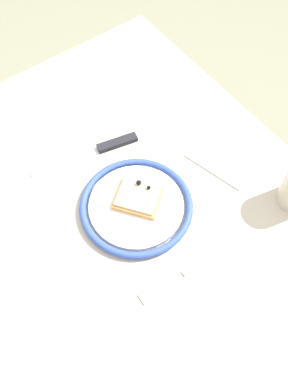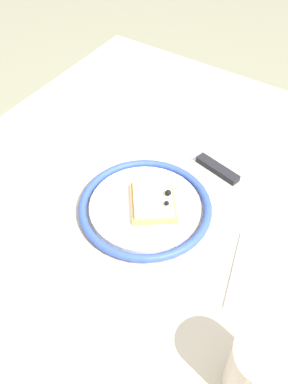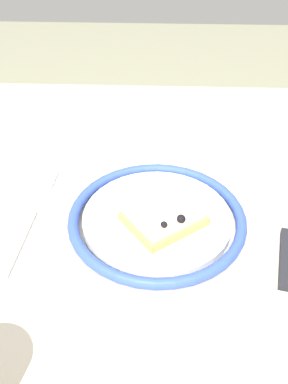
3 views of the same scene
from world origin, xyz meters
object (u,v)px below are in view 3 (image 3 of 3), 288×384
object	(u,v)px
dining_table	(162,262)
fork	(31,217)
plate	(157,219)
pizza_slice_near	(165,217)

from	to	relation	value
dining_table	fork	distance (m)	0.20
plate	pizza_slice_near	bearing A→B (deg)	-45.79
fork	pizza_slice_near	bearing A→B (deg)	-5.10
plate	fork	distance (m)	0.16
pizza_slice_near	fork	bearing A→B (deg)	174.90
pizza_slice_near	fork	xyz separation A→B (m)	(-0.17, 0.02, -0.02)
dining_table	fork	world-z (taller)	fork
plate	fork	size ratio (longest dim) A/B	1.12
dining_table	pizza_slice_near	bearing A→B (deg)	-86.18
dining_table	plate	bearing A→B (deg)	-111.82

